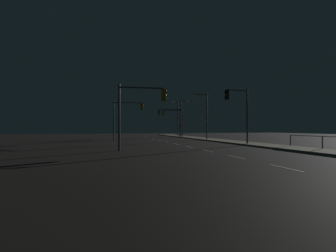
{
  "coord_description": "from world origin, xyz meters",
  "views": [
    {
      "loc": [
        -7.61,
        -3.56,
        1.74
      ],
      "look_at": [
        1.16,
        28.61,
        2.03
      ],
      "focal_mm": 25.35,
      "sensor_mm": 36.0,
      "label": 1
    }
  ],
  "objects_px": {
    "traffic_light_near_right": "(127,112)",
    "street_lamp_median": "(177,115)",
    "traffic_light_near_left": "(238,105)",
    "street_lamp_corner": "(204,111)",
    "traffic_light_mid_right": "(172,116)",
    "traffic_light_mid_left": "(172,117)",
    "traffic_light_far_center": "(141,104)",
    "street_lamp_mid_block": "(182,115)"
  },
  "relations": [
    {
      "from": "traffic_light_mid_right",
      "to": "street_lamp_corner",
      "type": "relative_size",
      "value": 0.78
    },
    {
      "from": "street_lamp_median",
      "to": "street_lamp_mid_block",
      "type": "bearing_deg",
      "value": -95.05
    },
    {
      "from": "street_lamp_corner",
      "to": "traffic_light_far_center",
      "type": "bearing_deg",
      "value": -129.67
    },
    {
      "from": "street_lamp_median",
      "to": "traffic_light_mid_left",
      "type": "bearing_deg",
      "value": -118.99
    },
    {
      "from": "traffic_light_mid_left",
      "to": "traffic_light_near_left",
      "type": "height_order",
      "value": "traffic_light_near_left"
    },
    {
      "from": "traffic_light_near_right",
      "to": "street_lamp_mid_block",
      "type": "bearing_deg",
      "value": 39.43
    },
    {
      "from": "traffic_light_near_right",
      "to": "street_lamp_median",
      "type": "relative_size",
      "value": 0.77
    },
    {
      "from": "street_lamp_mid_block",
      "to": "traffic_light_near_right",
      "type": "bearing_deg",
      "value": -140.57
    },
    {
      "from": "traffic_light_mid_right",
      "to": "street_lamp_median",
      "type": "height_order",
      "value": "street_lamp_median"
    },
    {
      "from": "traffic_light_mid_left",
      "to": "traffic_light_mid_right",
      "type": "bearing_deg",
      "value": -108.25
    },
    {
      "from": "traffic_light_mid_left",
      "to": "street_lamp_corner",
      "type": "height_order",
      "value": "street_lamp_corner"
    },
    {
      "from": "traffic_light_mid_right",
      "to": "street_lamp_corner",
      "type": "distance_m",
      "value": 9.3
    },
    {
      "from": "street_lamp_median",
      "to": "street_lamp_corner",
      "type": "height_order",
      "value": "street_lamp_median"
    },
    {
      "from": "traffic_light_near_right",
      "to": "street_lamp_median",
      "type": "height_order",
      "value": "street_lamp_median"
    },
    {
      "from": "traffic_light_mid_right",
      "to": "street_lamp_median",
      "type": "distance_m",
      "value": 7.48
    },
    {
      "from": "traffic_light_far_center",
      "to": "traffic_light_mid_right",
      "type": "bearing_deg",
      "value": 68.28
    },
    {
      "from": "traffic_light_far_center",
      "to": "street_lamp_corner",
      "type": "bearing_deg",
      "value": 50.33
    },
    {
      "from": "traffic_light_near_left",
      "to": "traffic_light_far_center",
      "type": "height_order",
      "value": "traffic_light_near_left"
    },
    {
      "from": "traffic_light_mid_left",
      "to": "traffic_light_near_right",
      "type": "distance_m",
      "value": 13.97
    },
    {
      "from": "traffic_light_mid_left",
      "to": "street_lamp_corner",
      "type": "relative_size",
      "value": 0.79
    },
    {
      "from": "traffic_light_mid_left",
      "to": "traffic_light_mid_right",
      "type": "distance_m",
      "value": 3.1
    },
    {
      "from": "traffic_light_far_center",
      "to": "traffic_light_mid_right",
      "type": "relative_size",
      "value": 0.99
    },
    {
      "from": "traffic_light_far_center",
      "to": "street_lamp_mid_block",
      "type": "distance_m",
      "value": 27.43
    },
    {
      "from": "traffic_light_near_right",
      "to": "street_lamp_corner",
      "type": "xyz_separation_m",
      "value": [
        10.95,
        -1.83,
        0.29
      ]
    },
    {
      "from": "traffic_light_mid_right",
      "to": "street_lamp_corner",
      "type": "xyz_separation_m",
      "value": [
        2.29,
        -9.01,
        0.39
      ]
    },
    {
      "from": "traffic_light_near_right",
      "to": "traffic_light_near_left",
      "type": "distance_m",
      "value": 15.92
    },
    {
      "from": "traffic_light_mid_left",
      "to": "street_lamp_corner",
      "type": "xyz_separation_m",
      "value": [
        1.32,
        -11.96,
        0.38
      ]
    },
    {
      "from": "traffic_light_near_right",
      "to": "traffic_light_near_left",
      "type": "height_order",
      "value": "traffic_light_near_left"
    },
    {
      "from": "traffic_light_near_left",
      "to": "traffic_light_far_center",
      "type": "xyz_separation_m",
      "value": [
        -10.36,
        -3.08,
        -0.46
      ]
    },
    {
      "from": "traffic_light_mid_right",
      "to": "street_lamp_mid_block",
      "type": "relative_size",
      "value": 0.75
    },
    {
      "from": "traffic_light_near_left",
      "to": "street_lamp_corner",
      "type": "distance_m",
      "value": 10.61
    },
    {
      "from": "traffic_light_far_center",
      "to": "street_lamp_median",
      "type": "bearing_deg",
      "value": 67.62
    },
    {
      "from": "traffic_light_near_right",
      "to": "street_lamp_corner",
      "type": "relative_size",
      "value": 0.84
    },
    {
      "from": "traffic_light_mid_right",
      "to": "traffic_light_near_left",
      "type": "bearing_deg",
      "value": -86.09
    },
    {
      "from": "traffic_light_far_center",
      "to": "traffic_light_near_right",
      "type": "bearing_deg",
      "value": 88.64
    },
    {
      "from": "traffic_light_mid_left",
      "to": "traffic_light_near_left",
      "type": "distance_m",
      "value": 22.52
    },
    {
      "from": "traffic_light_mid_left",
      "to": "street_lamp_median",
      "type": "height_order",
      "value": "street_lamp_median"
    },
    {
      "from": "traffic_light_near_left",
      "to": "traffic_light_near_right",
      "type": "bearing_deg",
      "value": 128.88
    },
    {
      "from": "traffic_light_near_right",
      "to": "traffic_light_near_left",
      "type": "relative_size",
      "value": 0.98
    },
    {
      "from": "traffic_light_near_right",
      "to": "traffic_light_mid_right",
      "type": "xyz_separation_m",
      "value": [
        8.66,
        7.18,
        -0.1
      ]
    },
    {
      "from": "traffic_light_mid_right",
      "to": "street_lamp_corner",
      "type": "bearing_deg",
      "value": -75.73
    },
    {
      "from": "traffic_light_near_left",
      "to": "traffic_light_mid_right",
      "type": "xyz_separation_m",
      "value": [
        -1.34,
        19.57,
        -0.22
      ]
    }
  ]
}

